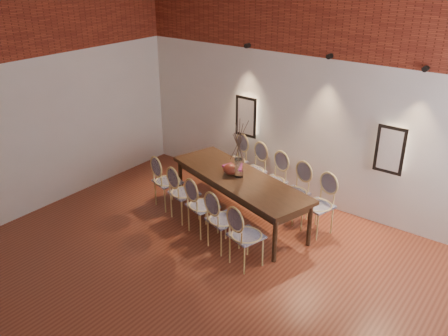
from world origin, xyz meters
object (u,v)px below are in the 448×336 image
Objects in this scene: chair_near_c at (203,205)px; chair_near_e at (246,235)px; chair_far_c at (272,181)px; chair_far_d at (294,193)px; vase at (239,168)px; chair_far_e at (318,206)px; chair_far_a at (234,161)px; chair_far_b at (252,171)px; chair_near_b at (184,193)px; book at (231,167)px; dining_table at (239,198)px; chair_near_d at (223,220)px; chair_near_a at (168,181)px; bowl at (231,169)px.

chair_near_c and chair_near_e have the same top height.
chair_near_c is at bearing 90.00° from chair_far_c.
chair_far_d is 0.98m from vase.
chair_far_e is at bearing -180.00° from chair_far_d.
chair_far_a is 0.52m from chair_far_b.
chair_near_b is 1.50m from chair_far_c.
chair_near_e is 1.50m from chair_far_d.
chair_far_b is (-1.12, 1.78, 0.00)m from chair_near_e.
chair_far_d is 1.10m from book.
book is (-0.11, 0.87, 0.30)m from chair_near_c.
dining_table is at bearing 146.22° from chair_near_e.
chair_far_d is at bearing 53.22° from chair_near_b.
chair_near_d is 1.00× the size of chair_far_a.
chair_far_d is (1.51, -0.44, 0.00)m from chair_far_a.
chair_far_e is 3.62× the size of book.
vase is at bearing 34.17° from chair_near_a.
chair_near_b and chair_far_c have the same top height.
chair_near_c is 1.00× the size of chair_far_e.
chair_near_a is 0.52m from chair_near_b.
dining_table is 2.79× the size of chair_far_d.
chair_near_b is 0.88m from book.
chair_far_d is (0.89, 1.20, 0.00)m from chair_near_c.
chair_near_b is 0.83m from bowl.
chair_near_c is 1.00× the size of chair_far_b.
dining_table is 1.26m from chair_near_a.
chair_near_b is at bearing -142.16° from vase.
chair_near_d is at bearing 69.51° from chair_far_e.
chair_far_c is at bearing 110.49° from chair_near_d.
vase is at bearing 91.24° from chair_near_c.
chair_near_d is (0.50, -0.15, 0.00)m from chair_near_c.
book is (0.39, 0.72, 0.30)m from chair_near_b.
chair_near_e is at bearing 146.22° from chair_far_a.
bowl is (-0.48, 0.82, 0.37)m from chair_near_d.
bowl is (0.14, -0.82, 0.37)m from chair_far_b.
chair_far_b reaches higher than bowl.
chair_near_a is 2.52m from chair_far_e.
book is at bearing 139.48° from chair_far_a.
chair_far_e is at bearing 180.00° from chair_far_a.
chair_near_b is at bearing -126.78° from dining_table.
chair_near_d is at bearing 126.78° from chair_far_b.
chair_far_d is at bearing 18.14° from book.
chair_near_e is (0.50, -0.15, 0.00)m from chair_near_d.
chair_far_e is (2.40, 0.76, 0.00)m from chair_near_a.
book is at bearing 77.80° from chair_near_b.
chair_near_a is 3.92× the size of bowl.
chair_near_e is at bearing 0.00° from chair_near_a.
book is (-0.14, 0.20, -0.07)m from bowl.
chair_near_b and chair_far_d have the same top height.
chair_near_e is at bearing -0.00° from chair_near_c.
chair_near_d is 1.50m from chair_far_e.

